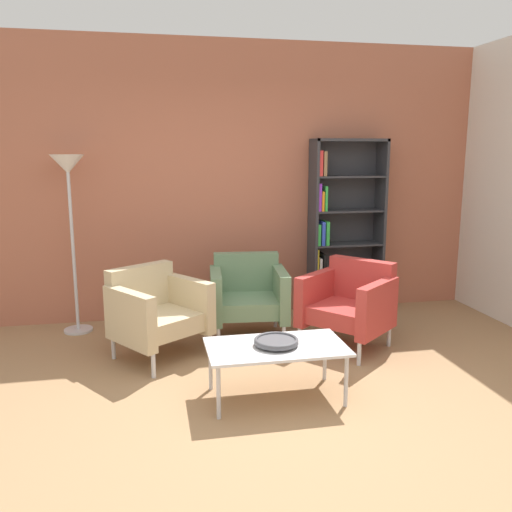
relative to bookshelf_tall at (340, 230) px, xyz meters
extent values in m
plane|color=#9E7751|center=(-1.25, -2.25, -0.93)|extent=(8.32, 8.32, 0.00)
cube|color=#B2664C|center=(-1.25, 0.21, 0.52)|extent=(6.40, 0.12, 2.90)
cube|color=#333338|center=(-0.32, -0.02, 0.02)|extent=(0.03, 0.30, 1.90)
cube|color=#333338|center=(0.45, -0.02, 0.02)|extent=(0.03, 0.30, 1.90)
cube|color=#333338|center=(0.07, -0.02, 0.96)|extent=(0.80, 0.30, 0.03)
cube|color=#333338|center=(0.07, -0.02, -0.91)|extent=(0.80, 0.30, 0.03)
cube|color=#333338|center=(0.07, 0.12, 0.02)|extent=(0.80, 0.02, 1.90)
cube|color=#333338|center=(0.07, -0.02, -0.53)|extent=(0.76, 0.28, 0.02)
cube|color=#333338|center=(0.07, -0.02, -0.16)|extent=(0.76, 0.28, 0.02)
cube|color=#333338|center=(0.07, -0.02, 0.21)|extent=(0.76, 0.28, 0.02)
cube|color=#333338|center=(0.07, -0.02, 0.58)|extent=(0.76, 0.28, 0.02)
cube|color=blue|center=(-0.29, -0.08, -0.78)|extent=(0.02, 0.17, 0.20)
cube|color=orange|center=(-0.25, -0.08, -0.73)|extent=(0.04, 0.17, 0.31)
cube|color=blue|center=(-0.20, -0.04, -0.72)|extent=(0.03, 0.25, 0.33)
cube|color=yellow|center=(-0.29, -0.04, -0.35)|extent=(0.02, 0.24, 0.33)
cube|color=white|center=(-0.26, -0.04, -0.40)|extent=(0.03, 0.25, 0.23)
cube|color=black|center=(-0.21, -0.04, -0.38)|extent=(0.04, 0.24, 0.26)
cube|color=green|center=(-0.29, -0.06, -0.03)|extent=(0.03, 0.21, 0.23)
cube|color=blue|center=(-0.24, -0.07, -0.02)|extent=(0.04, 0.19, 0.25)
cube|color=green|center=(-0.19, -0.05, -0.02)|extent=(0.03, 0.22, 0.25)
cube|color=purple|center=(-0.29, -0.05, 0.37)|extent=(0.03, 0.23, 0.29)
cube|color=orange|center=(-0.25, -0.05, 0.32)|extent=(0.03, 0.23, 0.21)
cube|color=green|center=(-0.22, -0.07, 0.35)|extent=(0.03, 0.18, 0.26)
cube|color=red|center=(-0.28, -0.08, 0.72)|extent=(0.04, 0.18, 0.26)
cube|color=olive|center=(-0.24, -0.05, 0.72)|extent=(0.03, 0.22, 0.25)
cube|color=silver|center=(-1.19, -1.97, -0.54)|extent=(1.00, 0.56, 0.02)
cylinder|color=silver|center=(-1.64, -2.20, -0.74)|extent=(0.03, 0.03, 0.38)
cylinder|color=silver|center=(-0.74, -2.20, -0.74)|extent=(0.03, 0.03, 0.38)
cylinder|color=silver|center=(-1.64, -1.74, -0.74)|extent=(0.03, 0.03, 0.38)
cylinder|color=silver|center=(-0.74, -1.74, -0.74)|extent=(0.03, 0.03, 0.38)
cylinder|color=#4C4C51|center=(-1.19, -1.97, -0.52)|extent=(0.13, 0.13, 0.02)
cylinder|color=#4C4C51|center=(-1.19, -1.97, -0.50)|extent=(0.32, 0.32, 0.02)
torus|color=#4C4C51|center=(-1.19, -1.97, -0.48)|extent=(0.32, 0.32, 0.02)
cube|color=slate|center=(-1.15, -0.65, -0.61)|extent=(0.69, 0.64, 0.16)
cube|color=slate|center=(-1.12, -0.38, -0.34)|extent=(0.65, 0.18, 0.38)
cube|color=slate|center=(-1.46, -0.64, -0.50)|extent=(0.16, 0.63, 0.46)
cube|color=slate|center=(-0.84, -0.70, -0.50)|extent=(0.16, 0.63, 0.46)
cylinder|color=silver|center=(-1.48, -0.93, -0.81)|extent=(0.04, 0.04, 0.24)
cylinder|color=silver|center=(-0.88, -0.99, -0.81)|extent=(0.04, 0.04, 0.24)
cylinder|color=silver|center=(-1.42, -0.35, -0.81)|extent=(0.04, 0.04, 0.24)
cylinder|color=silver|center=(-0.82, -0.41, -0.81)|extent=(0.04, 0.04, 0.24)
cube|color=#B73833|center=(-0.32, -1.09, -0.61)|extent=(0.86, 0.86, 0.16)
cube|color=#B73833|center=(-0.11, -0.92, -0.34)|extent=(0.50, 0.57, 0.38)
cube|color=#B73833|center=(-0.53, -0.87, -0.50)|extent=(0.54, 0.47, 0.46)
cube|color=#B73833|center=(-0.14, -1.35, -0.50)|extent=(0.54, 0.47, 0.46)
cylinder|color=silver|center=(-0.75, -1.06, -0.81)|extent=(0.04, 0.04, 0.24)
cylinder|color=silver|center=(-0.37, -1.52, -0.81)|extent=(0.04, 0.04, 0.24)
cylinder|color=silver|center=(-0.31, -0.69, -0.81)|extent=(0.04, 0.04, 0.24)
cylinder|color=silver|center=(0.08, -1.15, -0.81)|extent=(0.04, 0.04, 0.24)
cube|color=#C6B289|center=(-1.99, -1.01, -0.61)|extent=(0.86, 0.84, 0.16)
cube|color=#C6B289|center=(-2.15, -0.79, -0.34)|extent=(0.59, 0.47, 0.38)
cube|color=#C6B289|center=(-2.24, -1.21, -0.50)|extent=(0.44, 0.56, 0.46)
cube|color=#C6B289|center=(-1.73, -0.85, -0.50)|extent=(0.44, 0.56, 0.46)
cylinder|color=silver|center=(-2.06, -1.44, -0.81)|extent=(0.04, 0.04, 0.24)
cylinder|color=silver|center=(-1.57, -1.09, -0.81)|extent=(0.04, 0.04, 0.24)
cylinder|color=silver|center=(-2.39, -0.96, -0.81)|extent=(0.04, 0.04, 0.24)
cylinder|color=silver|center=(-1.90, -0.62, -0.81)|extent=(0.04, 0.04, 0.24)
cylinder|color=silver|center=(-2.79, -0.15, -0.91)|extent=(0.28, 0.28, 0.02)
cylinder|color=silver|center=(-2.79, -0.15, -0.08)|extent=(0.03, 0.03, 1.65)
cone|color=white|center=(-2.79, -0.15, 0.72)|extent=(0.32, 0.32, 0.18)
camera|label=1|loc=(-2.05, -5.50, 0.85)|focal=37.50mm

